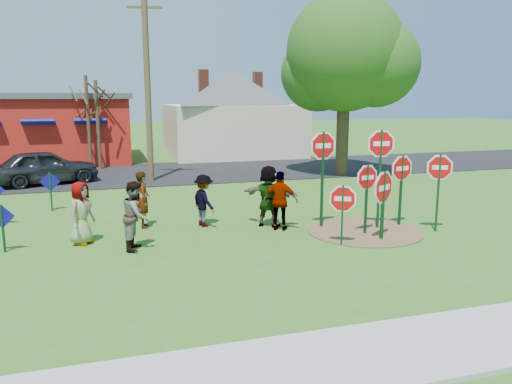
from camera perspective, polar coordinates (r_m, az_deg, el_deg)
ground at (r=13.82m, az=-6.47°, el=-4.90°), size 120.00×120.00×0.00m
sidewalk at (r=7.35m, az=4.47°, el=-19.45°), size 22.00×1.80×0.08m
road at (r=24.98m, az=-11.30°, el=2.12°), size 120.00×7.50×0.04m
dirt_patch at (r=14.39m, az=12.25°, el=-4.38°), size 3.20×3.20×0.03m
red_building at (r=31.29m, az=-22.80°, el=6.81°), size 9.40×7.69×3.90m
cream_house at (r=32.08m, az=-2.75°, el=9.44°), size 9.40×9.40×6.50m
stop_sign_a at (r=12.73m, az=9.88°, el=-1.21°), size 0.83×0.47×1.69m
stop_sign_b at (r=14.28m, az=7.65°, el=4.24°), size 1.09×0.11×2.92m
stop_sign_c at (r=14.42m, az=14.05°, el=4.02°), size 1.04×0.24×2.97m
stop_sign_d at (r=15.00m, az=16.31°, el=2.06°), size 1.00×0.19×2.21m
stop_sign_e at (r=13.41m, az=14.35°, el=0.03°), size 1.05×0.58×2.00m
stop_sign_f at (r=14.67m, az=20.22°, el=1.98°), size 0.89×0.40×2.30m
stop_sign_g at (r=13.83m, az=12.56°, el=0.92°), size 0.93×0.20×2.06m
blue_diamond_b at (r=13.54m, az=-27.01°, el=-3.14°), size 0.60×0.09×1.20m
blue_diamond_d at (r=17.75m, az=-22.44°, el=0.54°), size 0.64×0.06×1.30m
person_a at (r=13.49m, az=-19.35°, el=-2.28°), size 0.88×0.95×1.63m
person_b at (r=14.70m, az=-12.76°, el=-0.85°), size 0.40×0.60×1.64m
person_c at (r=12.65m, az=-13.56°, el=-2.62°), size 0.84×0.97×1.71m
person_d at (r=14.57m, az=-5.99°, el=-0.98°), size 0.85×1.11×1.52m
person_e at (r=14.04m, az=2.82°, el=-1.03°), size 1.06×0.86×1.69m
person_f at (r=14.46m, az=1.46°, el=-0.46°), size 1.63×1.47×1.80m
suv at (r=23.15m, az=-22.95°, el=2.67°), size 4.63×2.97×1.47m
utility_pole at (r=22.43m, az=-12.32°, el=12.43°), size 2.04×0.55×8.43m
leafy_tree at (r=23.98m, az=10.43°, el=14.74°), size 5.92×5.40×8.42m
bare_tree_east at (r=27.04m, az=-18.70°, el=8.94°), size 1.80×1.80×4.77m
bare_tree_extra at (r=26.89m, az=-17.70°, el=8.67°), size 1.80×1.80×4.53m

